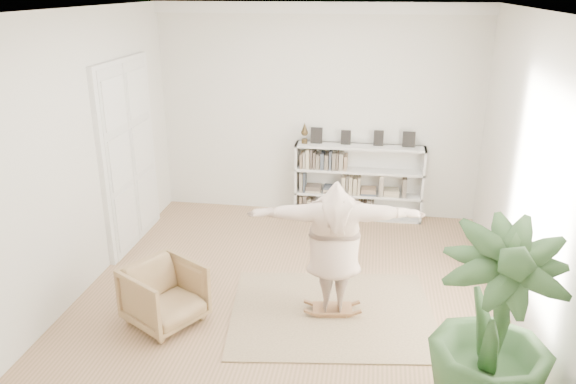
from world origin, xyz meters
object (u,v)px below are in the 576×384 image
object	(u,v)px
bookshelf	(358,183)
rocker_board	(332,309)
armchair	(165,295)
houseplant	(493,330)
person	(334,244)

from	to	relation	value
bookshelf	rocker_board	bearing A→B (deg)	-92.98
armchair	houseplant	world-z (taller)	houseplant
armchair	person	bearing A→B (deg)	-44.75
armchair	bookshelf	bearing A→B (deg)	1.15
bookshelf	houseplant	bearing A→B (deg)	-73.88
rocker_board	person	xyz separation A→B (m)	(0.00, 0.00, 0.89)
bookshelf	rocker_board	world-z (taller)	bookshelf
bookshelf	houseplant	world-z (taller)	houseplant
person	houseplant	bearing A→B (deg)	126.91
bookshelf	armchair	bearing A→B (deg)	-120.25
bookshelf	person	bearing A→B (deg)	-92.98
rocker_board	person	size ratio (longest dim) A/B	0.25
armchair	houseplant	distance (m)	3.73
armchair	person	distance (m)	2.12
armchair	rocker_board	size ratio (longest dim) A/B	1.58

